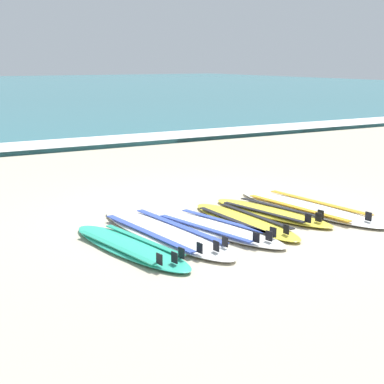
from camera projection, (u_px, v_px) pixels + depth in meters
name	position (u px, v px, depth m)	size (l,w,h in m)	color
ground_plane	(213.00, 216.00, 7.36)	(80.00, 80.00, 0.00)	#C1B599
wave_foam_strip	(62.00, 145.00, 13.10)	(80.00, 1.38, 0.11)	white
surfboard_0	(129.00, 246.00, 6.03)	(0.88, 2.06, 0.18)	#2DB793
surfboard_1	(163.00, 232.00, 6.54)	(0.96, 2.55, 0.18)	white
surfboard_2	(215.00, 228.00, 6.71)	(1.03, 2.18, 0.18)	white
surfboard_3	(244.00, 221.00, 7.00)	(0.61, 2.01, 0.18)	yellow
surfboard_4	(271.00, 212.00, 7.39)	(0.90, 1.97, 0.18)	yellow
surfboard_5	(307.00, 208.00, 7.63)	(0.98, 2.53, 0.18)	white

